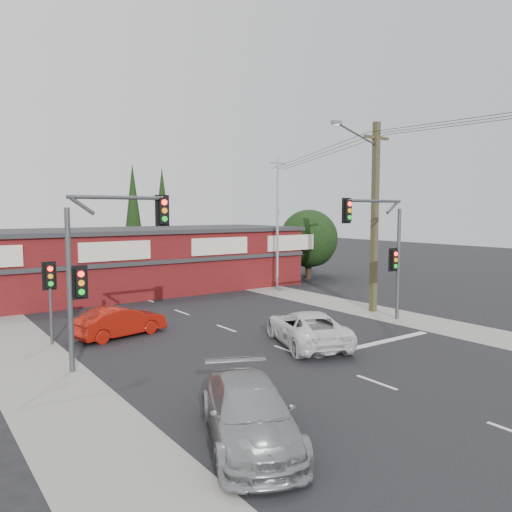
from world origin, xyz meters
TOP-DOWN VIEW (x-y plane):
  - ground at (0.00, 0.00)m, footprint 120.00×120.00m
  - road_strip at (0.00, 5.00)m, footprint 14.00×70.00m
  - verge_left at (-8.50, 5.00)m, footprint 3.00×70.00m
  - verge_right at (8.50, 5.00)m, footprint 3.00×70.00m
  - stop_line at (3.50, -1.50)m, footprint 6.50×0.35m
  - white_suv at (1.17, 0.00)m, footprint 3.96×5.51m
  - silver_suv at (-5.54, -5.63)m, footprint 3.78×5.20m
  - red_sedan at (-4.49, 5.65)m, footprint 4.19×2.18m
  - lane_dashes at (0.00, 2.03)m, footprint 0.12×41.65m
  - shop_building at (-0.99, 16.99)m, footprint 27.30×8.40m
  - tree_cluster at (14.69, 15.44)m, footprint 5.90×5.10m
  - conifer_near at (3.50, 24.00)m, footprint 1.80×1.80m
  - conifer_far at (7.00, 26.00)m, footprint 1.80×1.80m
  - traffic_mast_left at (-6.43, 2.00)m, footprint 3.77×0.27m
  - traffic_mast_right at (6.86, 1.00)m, footprint 3.96×0.27m
  - pedestal_signal at (-7.20, 6.01)m, footprint 0.55×0.27m
  - utility_pole at (8.36, 2.99)m, footprint 4.38×0.59m
  - steel_pole at (9.00, 12.00)m, footprint 1.20×0.16m
  - power_lines at (8.47, -2.47)m, footprint 2.01×29.00m

SIDE VIEW (x-z plane):
  - ground at x=0.00m, z-range 0.00..0.00m
  - road_strip at x=0.00m, z-range 0.00..0.01m
  - verge_left at x=-8.50m, z-range 0.00..0.02m
  - verge_right at x=8.50m, z-range 0.00..0.02m
  - stop_line at x=3.50m, z-range 0.01..0.02m
  - lane_dashes at x=0.00m, z-range 0.01..0.02m
  - red_sedan at x=-4.49m, z-range 0.00..1.31m
  - white_suv at x=1.17m, z-range 0.00..1.39m
  - silver_suv at x=-5.54m, z-range 0.00..1.40m
  - shop_building at x=-0.99m, z-range 0.02..4.25m
  - pedestal_signal at x=-7.20m, z-range 0.72..4.09m
  - tree_cluster at x=14.69m, z-range 0.15..5.65m
  - traffic_mast_left at x=-6.43m, z-range 0.94..6.92m
  - traffic_mast_right at x=6.86m, z-range 0.96..6.93m
  - steel_pole at x=9.00m, z-range 0.20..9.20m
  - utility_pole at x=8.36m, z-range 0.40..10.40m
  - conifer_near at x=3.50m, z-range 0.85..10.10m
  - conifer_far at x=7.00m, z-range 0.85..10.10m
  - power_lines at x=8.47m, z-range 8.43..9.65m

